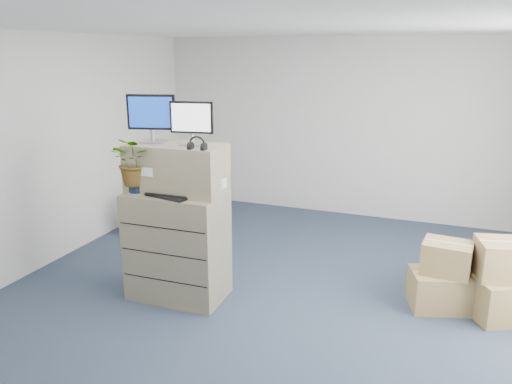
# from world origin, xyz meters

# --- Properties ---
(ground) EXTENTS (7.00, 7.00, 0.00)m
(ground) POSITION_xyz_m (0.00, 0.00, 0.00)
(ground) COLOR #273147
(ground) RESTS_ON ground
(wall_back) EXTENTS (6.00, 0.02, 2.80)m
(wall_back) POSITION_xyz_m (0.00, 3.51, 1.40)
(wall_back) COLOR beige
(wall_back) RESTS_ON ground
(filing_cabinet_lower) EXTENTS (1.01, 0.63, 1.16)m
(filing_cabinet_lower) POSITION_xyz_m (-1.05, 0.01, 0.58)
(filing_cabinet_lower) COLOR gray
(filing_cabinet_lower) RESTS_ON ground
(filing_cabinet_upper) EXTENTS (1.01, 0.52, 0.50)m
(filing_cabinet_upper) POSITION_xyz_m (-1.05, 0.07, 1.41)
(filing_cabinet_upper) COLOR gray
(filing_cabinet_upper) RESTS_ON filing_cabinet_lower
(monitor_left) EXTENTS (0.49, 0.25, 0.49)m
(monitor_left) POSITION_xyz_m (-1.31, 0.05, 1.94)
(monitor_left) COLOR #99999E
(monitor_left) RESTS_ON filing_cabinet_upper
(monitor_right) EXTENTS (0.44, 0.20, 0.44)m
(monitor_right) POSITION_xyz_m (-0.86, 0.08, 1.91)
(monitor_right) COLOR #99999E
(monitor_right) RESTS_ON filing_cabinet_upper
(headphones) EXTENTS (0.17, 0.02, 0.17)m
(headphones) POSITION_xyz_m (-0.71, -0.11, 1.71)
(headphones) COLOR black
(headphones) RESTS_ON filing_cabinet_upper
(keyboard) EXTENTS (0.54, 0.31, 0.03)m
(keyboard) POSITION_xyz_m (-1.05, -0.13, 1.18)
(keyboard) COLOR black
(keyboard) RESTS_ON filing_cabinet_lower
(mouse) EXTENTS (0.11, 0.09, 0.03)m
(mouse) POSITION_xyz_m (-0.71, -0.12, 1.18)
(mouse) COLOR silver
(mouse) RESTS_ON filing_cabinet_lower
(water_bottle) EXTENTS (0.09, 0.09, 0.30)m
(water_bottle) POSITION_xyz_m (-1.02, 0.09, 1.32)
(water_bottle) COLOR gray
(water_bottle) RESTS_ON filing_cabinet_lower
(phone_dock) EXTENTS (0.06, 0.05, 0.14)m
(phone_dock) POSITION_xyz_m (-1.04, 0.02, 1.21)
(phone_dock) COLOR silver
(phone_dock) RESTS_ON filing_cabinet_lower
(external_drive) EXTENTS (0.28, 0.23, 0.07)m
(external_drive) POSITION_xyz_m (-0.69, 0.11, 1.20)
(external_drive) COLOR black
(external_drive) RESTS_ON filing_cabinet_lower
(tissue_box) EXTENTS (0.28, 0.17, 0.10)m
(tissue_box) POSITION_xyz_m (-0.67, 0.13, 1.29)
(tissue_box) COLOR #3B83CB
(tissue_box) RESTS_ON external_drive
(potted_plant) EXTENTS (0.55, 0.59, 0.47)m
(potted_plant) POSITION_xyz_m (-1.40, -0.13, 1.43)
(potted_plant) COLOR #8CA282
(potted_plant) RESTS_ON filing_cabinet_lower
(office_chair) EXTENTS (0.92, 0.91, 0.72)m
(office_chair) POSITION_xyz_m (-2.11, 1.70, 0.36)
(office_chair) COLOR slate
(office_chair) RESTS_ON ground
(cardboard_boxes) EXTENTS (1.30, 1.04, 0.80)m
(cardboard_boxes) POSITION_xyz_m (1.92, 0.89, 0.32)
(cardboard_boxes) COLOR olive
(cardboard_boxes) RESTS_ON ground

